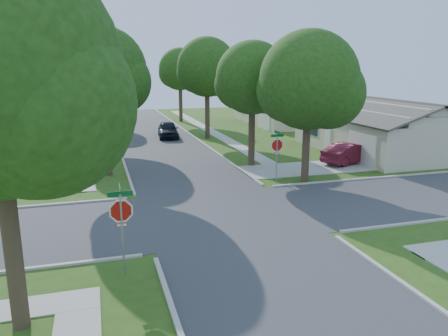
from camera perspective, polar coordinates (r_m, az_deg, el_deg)
ground at (r=20.16m, az=-0.29°, el=-6.04°), size 100.00×100.00×0.00m
road_ns at (r=20.16m, az=-0.29°, el=-6.02°), size 7.00×100.00×0.02m
sidewalk_ne at (r=46.20m, az=-2.02°, el=5.00°), size 1.20×40.00×0.04m
sidewalk_nw at (r=44.78m, az=-17.35°, el=4.14°), size 1.20×40.00×0.04m
driveway at (r=29.36m, az=10.72°, el=-0.03°), size 8.80×3.60×0.05m
stop_sign_sw at (r=14.36m, az=-13.27°, el=-5.94°), size 1.05×0.80×2.98m
stop_sign_ne at (r=25.48m, az=6.93°, el=2.70°), size 1.05×0.80×2.98m
tree_e_near at (r=29.09m, az=3.82°, el=11.23°), size 4.97×4.80×8.28m
tree_e_mid at (r=40.55m, az=-2.16°, el=12.69°), size 5.59×5.40×9.21m
tree_e_far at (r=53.24m, az=-5.72°, el=12.48°), size 5.17×5.00×8.72m
tree_w_near at (r=27.30m, az=-15.42°, el=11.66°), size 5.38×5.20×8.97m
tree_w_mid at (r=39.29m, az=-15.90°, el=12.53°), size 5.80×5.60×9.56m
tree_w_far at (r=52.30m, az=-16.08°, el=11.51°), size 4.76×4.60×8.04m
tree_ne_corner at (r=25.35m, az=11.12°, el=10.60°), size 5.80×5.60×8.66m
house_ne_near at (r=36.56m, az=19.42°, el=4.42°), size 8.42×13.60×4.23m
house_ne_far at (r=52.10m, az=7.81°, el=7.49°), size 8.42×13.60×4.23m
car_driveway at (r=31.51m, az=16.11°, el=1.89°), size 4.69×2.94×1.46m
car_curb_east at (r=41.56m, az=-7.33°, el=5.01°), size 2.23×4.64×1.53m
car_curb_west at (r=56.18m, az=-14.33°, el=6.74°), size 2.43×4.78×1.33m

